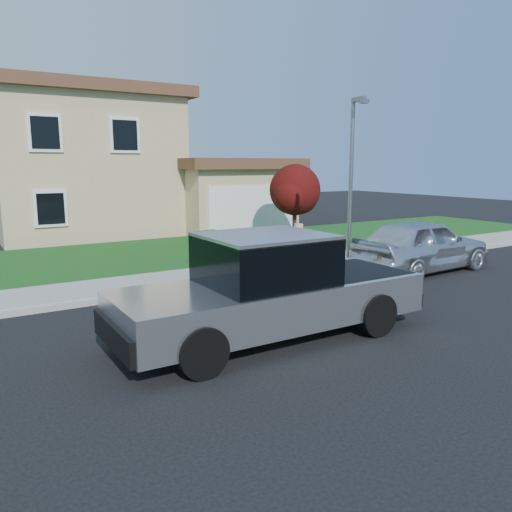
# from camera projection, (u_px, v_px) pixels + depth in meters

# --- Properties ---
(ground) EXTENTS (80.00, 80.00, 0.00)m
(ground) POSITION_uv_depth(u_px,v_px,m) (258.00, 316.00, 11.24)
(ground) COLOR black
(ground) RESTS_ON ground
(curb) EXTENTS (40.00, 0.20, 0.12)m
(curb) POSITION_uv_depth(u_px,v_px,m) (234.00, 282.00, 14.17)
(curb) COLOR gray
(curb) RESTS_ON ground
(sidewalk) EXTENTS (40.00, 2.00, 0.15)m
(sidewalk) POSITION_uv_depth(u_px,v_px,m) (216.00, 275.00, 15.09)
(sidewalk) COLOR gray
(sidewalk) RESTS_ON ground
(lawn) EXTENTS (40.00, 7.00, 0.10)m
(lawn) POSITION_uv_depth(u_px,v_px,m) (162.00, 253.00, 18.87)
(lawn) COLOR #113D14
(lawn) RESTS_ON ground
(house) EXTENTS (14.00, 11.30, 6.85)m
(house) POSITION_uv_depth(u_px,v_px,m) (109.00, 168.00, 25.07)
(house) COLOR tan
(house) RESTS_ON ground
(pickup_truck) EXTENTS (6.33, 2.43, 2.08)m
(pickup_truck) POSITION_uv_depth(u_px,v_px,m) (271.00, 290.00, 9.67)
(pickup_truck) COLOR black
(pickup_truck) RESTS_ON ground
(woman) EXTENTS (0.73, 0.61, 1.87)m
(woman) POSITION_uv_depth(u_px,v_px,m) (298.00, 262.00, 12.90)
(woman) COLOR tan
(woman) RESTS_ON ground
(sedan) EXTENTS (5.10, 2.25, 1.71)m
(sedan) POSITION_uv_depth(u_px,v_px,m) (422.00, 245.00, 15.80)
(sedan) COLOR silver
(sedan) RESTS_ON ground
(ornamental_tree) EXTENTS (2.40, 2.16, 3.29)m
(ornamental_tree) POSITION_uv_depth(u_px,v_px,m) (295.00, 192.00, 21.11)
(ornamental_tree) COLOR black
(ornamental_tree) RESTS_ON lawn
(trash_bin) EXTENTS (0.91, 0.99, 1.18)m
(trash_bin) POSITION_uv_depth(u_px,v_px,m) (213.00, 250.00, 15.42)
(trash_bin) COLOR #0F3912
(trash_bin) RESTS_ON sidewalk
(street_lamp) EXTENTS (0.29, 0.70, 5.37)m
(street_lamp) POSITION_uv_depth(u_px,v_px,m) (352.00, 174.00, 15.59)
(street_lamp) COLOR slate
(street_lamp) RESTS_ON ground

